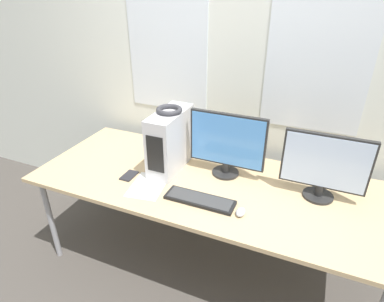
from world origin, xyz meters
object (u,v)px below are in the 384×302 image
Objects in this scene: monitor_main at (227,144)px; headphones at (169,110)px; mouse at (241,212)px; cell_phone at (129,176)px; keyboard at (200,200)px; monitor_right_near at (325,166)px; pc_tower at (170,141)px.

headphones is at bearing -170.21° from monitor_main.
mouse is 0.63× the size of cell_phone.
headphones is 0.62m from keyboard.
headphones reaches higher than monitor_right_near.
keyboard is at bearing -153.27° from monitor_right_near.
keyboard is (-0.05, -0.36, -0.22)m from monitor_main.
mouse is at bearing -6.64° from cell_phone.
mouse reaches higher than cell_phone.
monitor_right_near reaches higher than cell_phone.
pc_tower is 3.31× the size of cell_phone.
monitor_right_near is at bearing 41.97° from mouse.
mouse is at bearing -5.39° from keyboard.
monitor_right_near is at bearing 1.96° from headphones.
monitor_main is at bearing 119.15° from mouse.
pc_tower is 0.50m from keyboard.
pc_tower reaches higher than mouse.
keyboard is at bearing -97.11° from monitor_main.
monitor_main is 1.20× the size of keyboard.
cell_phone is (-0.55, 0.07, -0.01)m from keyboard.
mouse is (0.22, -0.39, -0.22)m from monitor_main.
monitor_main is at bearing 9.79° from headphones.
headphones reaches higher than monitor_main.
headphones is at bearing 152.00° from mouse.
pc_tower is at bearing 46.98° from cell_phone.
mouse is at bearing -60.85° from monitor_main.
mouse is 0.82m from cell_phone.
monitor_right_near is at bearing -3.06° from monitor_main.
keyboard is at bearing -40.90° from headphones.
monitor_right_near is 0.77m from keyboard.
keyboard is 5.20× the size of mouse.
monitor_main is 3.94× the size of cell_phone.
pc_tower is at bearing 139.18° from keyboard.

